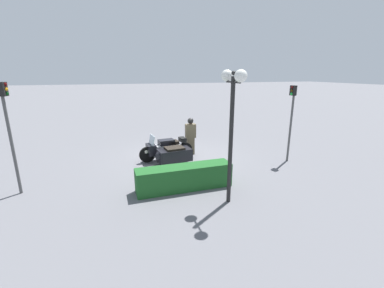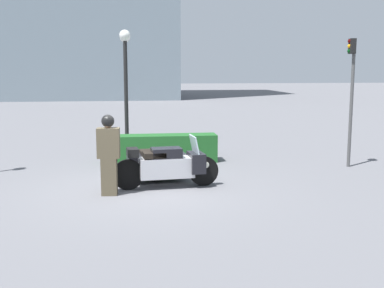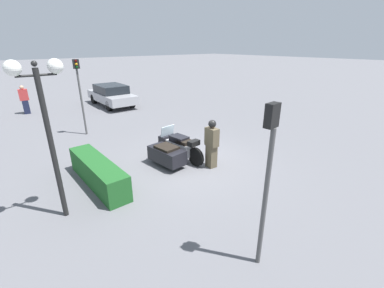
{
  "view_description": "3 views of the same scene",
  "coord_description": "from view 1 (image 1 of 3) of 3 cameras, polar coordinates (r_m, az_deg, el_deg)",
  "views": [
    {
      "loc": [
        2.92,
        10.65,
        3.71
      ],
      "look_at": [
        -0.32,
        0.98,
        0.86
      ],
      "focal_mm": 24.0,
      "sensor_mm": 36.0,
      "label": 1
    },
    {
      "loc": [
        -0.27,
        -10.45,
        2.65
      ],
      "look_at": [
        1.17,
        0.29,
        0.96
      ],
      "focal_mm": 45.0,
      "sensor_mm": 36.0,
      "label": 2
    },
    {
      "loc": [
        -6.55,
        5.47,
        4.07
      ],
      "look_at": [
        -0.05,
        0.02,
        0.75
      ],
      "focal_mm": 24.0,
      "sensor_mm": 36.0,
      "label": 3
    }
  ],
  "objects": [
    {
      "name": "police_motorcycle",
      "position": [
        10.91,
        -5.21,
        -1.71
      ],
      "size": [
        2.41,
        1.39,
        1.17
      ],
      "rotation": [
        0.0,
        0.0,
        0.1
      ],
      "color": "black",
      "rests_on": "ground"
    },
    {
      "name": "ground_plane",
      "position": [
        11.65,
        -3.04,
        -2.99
      ],
      "size": [
        160.0,
        160.0,
        0.0
      ],
      "primitive_type": "plane",
      "color": "slate"
    },
    {
      "name": "hedge_bush_curbside",
      "position": [
        8.47,
        -1.71,
        -7.44
      ],
      "size": [
        3.15,
        0.67,
        0.79
      ],
      "primitive_type": "cube",
      "color": "#1E5623",
      "rests_on": "ground"
    },
    {
      "name": "twin_lamp_post",
      "position": [
        7.05,
        8.94,
        8.5
      ],
      "size": [
        0.32,
        1.09,
        3.79
      ],
      "color": "black",
      "rests_on": "ground"
    },
    {
      "name": "officer_rider",
      "position": [
        11.89,
        -0.33,
        1.97
      ],
      "size": [
        0.49,
        0.32,
        1.72
      ],
      "rotation": [
        0.0,
        0.0,
        1.5
      ],
      "color": "brown",
      "rests_on": "ground"
    },
    {
      "name": "traffic_light_far",
      "position": [
        11.46,
        21.22,
        6.61
      ],
      "size": [
        0.23,
        0.27,
        3.21
      ],
      "rotation": [
        0.0,
        0.0,
        0.06
      ],
      "color": "#4C4C4C",
      "rests_on": "ground"
    },
    {
      "name": "traffic_light_near",
      "position": [
        9.34,
        -35.58,
        3.8
      ],
      "size": [
        0.22,
        0.28,
        3.45
      ],
      "rotation": [
        0.0,
        0.0,
        3.01
      ],
      "color": "#4C4C4C",
      "rests_on": "ground"
    }
  ]
}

